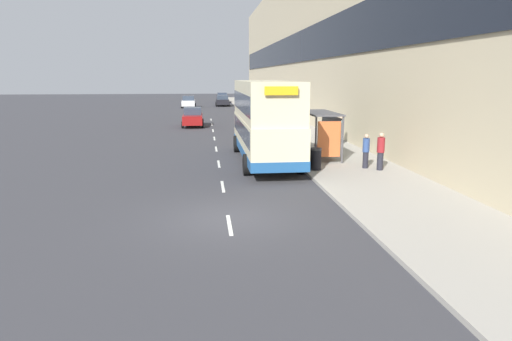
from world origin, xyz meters
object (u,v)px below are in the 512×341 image
Objects in this scene: car_3 at (222,98)px; pedestrian_1 at (326,131)px; car_1 at (189,102)px; pedestrian_2 at (341,130)px; litter_bin at (316,159)px; double_decker_bus_near at (265,120)px; pedestrian_4 at (381,151)px; bus_shelter at (324,126)px; car_0 at (222,101)px; pedestrian_at_shelter at (366,151)px; car_2 at (193,117)px; pedestrian_3 at (302,135)px.

car_3 is 51.87m from pedestrian_1.
pedestrian_2 reaches higher than car_1.
car_1 reaches higher than litter_bin.
car_1 is 2.57× the size of pedestrian_1.
pedestrian_4 is (5.11, -3.40, -1.23)m from double_decker_bus_near.
bus_shelter is 47.77m from car_0.
bus_shelter is 2.51× the size of pedestrian_at_shelter.
pedestrian_at_shelter reaches higher than car_0.
car_1 is 12.72m from car_3.
pedestrian_1 is at bearing 104.08° from car_1.
car_2 is at bearing 123.02° from pedestrian_1.
pedestrian_1 is at bearing -83.43° from car_0.
car_1 is 4.35× the size of litter_bin.
pedestrian_4 is 1.71× the size of litter_bin.
double_decker_bus_near reaches higher than car_1.
car_2 is at bearing 113.21° from pedestrian_4.
double_decker_bus_near is at bearing 102.98° from car_2.
bus_shelter is 0.92× the size of car_1.
car_0 is 2.42× the size of pedestrian_2.
car_0 is 2.50× the size of pedestrian_4.
car_3 is 3.98× the size of litter_bin.
pedestrian_3 reaches higher than car_3.
car_0 is 5.87m from car_1.
pedestrian_1 is at bearing 71.85° from litter_bin.
litter_bin is (-0.66, -6.31, -0.37)m from pedestrian_3.
pedestrian_4 is at bearing -86.55° from pedestrian_1.
pedestrian_2 is (2.37, 4.73, -0.79)m from bus_shelter.
car_2 is 23.73m from pedestrian_4.
car_3 is at bearing 92.99° from pedestrian_3.
car_3 is (5.43, 11.51, 0.03)m from car_1.
pedestrian_2 is at bearing 126.29° from car_2.
car_1 is at bearing 101.07° from bus_shelter.
pedestrian_2 reaches higher than car_2.
bus_shelter reaches higher than litter_bin.
pedestrian_4 is (-0.56, -8.31, -0.03)m from pedestrian_2.
pedestrian_at_shelter is 7.63m from pedestrian_1.
car_2 is 2.33× the size of pedestrian_2.
pedestrian_at_shelter reaches higher than car_3.
car_2 is at bearing 92.63° from car_1.
car_2 reaches higher than litter_bin.
bus_shelter reaches higher than pedestrian_at_shelter.
car_1 is 42.39m from pedestrian_3.
bus_shelter is 2.26× the size of pedestrian_2.
car_0 is 1.04× the size of car_2.
pedestrian_1 is at bearing -172.67° from pedestrian_2.
double_decker_bus_near reaches higher than pedestrian_3.
car_3 reaches higher than car_1.
pedestrian_2 is (6.01, -42.89, 0.25)m from car_0.
car_0 is at bearing 90.41° from double_decker_bus_near.
double_decker_bus_near is 47.82m from car_0.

